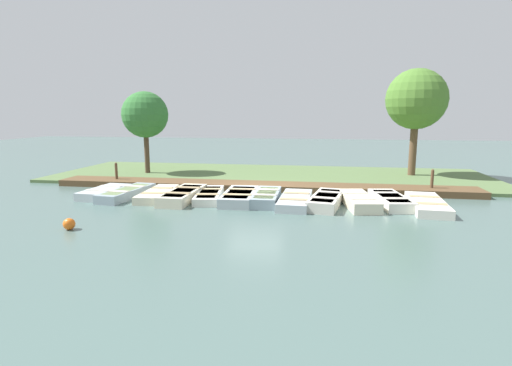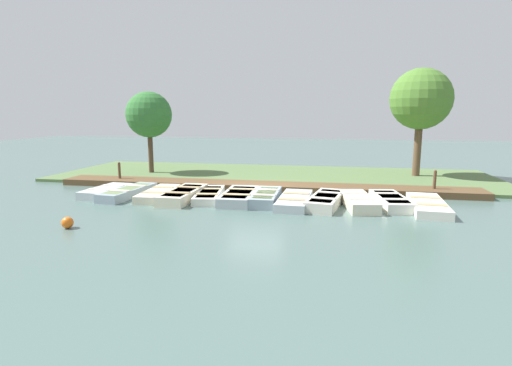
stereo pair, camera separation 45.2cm
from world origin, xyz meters
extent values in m
plane|color=#4C6660|center=(0.00, 0.00, 0.00)|extent=(80.00, 80.00, 0.00)
cube|color=#567042|center=(-5.00, 0.00, 0.08)|extent=(8.00, 24.00, 0.15)
cube|color=brown|center=(-1.11, 0.00, 0.15)|extent=(1.55, 19.75, 0.30)
cube|color=#B2BCC1|center=(1.49, -6.38, 0.17)|extent=(2.68, 1.28, 0.34)
cube|color=#4C709E|center=(1.49, -6.38, 0.32)|extent=(2.19, 1.01, 0.03)
cube|color=beige|center=(1.98, -6.41, 0.35)|extent=(0.33, 1.04, 0.03)
cube|color=beige|center=(0.99, -6.34, 0.35)|extent=(0.33, 1.04, 0.03)
cube|color=#8C9EA8|center=(1.60, -5.28, 0.18)|extent=(3.29, 1.29, 0.36)
cube|color=#6B7F51|center=(1.60, -5.28, 0.35)|extent=(2.69, 1.02, 0.03)
cube|color=beige|center=(2.20, -5.34, 0.38)|extent=(0.41, 0.91, 0.03)
cube|color=beige|center=(0.99, -5.22, 0.38)|extent=(0.41, 0.91, 0.03)
cube|color=beige|center=(1.50, -3.94, 0.16)|extent=(3.13, 1.17, 0.32)
cube|color=#6B7F51|center=(1.50, -3.94, 0.31)|extent=(2.57, 0.92, 0.03)
cube|color=tan|center=(2.08, -3.90, 0.33)|extent=(0.36, 0.92, 0.03)
cube|color=tan|center=(0.91, -3.97, 0.33)|extent=(0.36, 0.92, 0.03)
cube|color=beige|center=(1.77, -2.71, 0.21)|extent=(3.26, 1.13, 0.41)
cube|color=#994C33|center=(1.77, -2.71, 0.40)|extent=(2.67, 0.88, 0.03)
cube|color=tan|center=(2.38, -2.72, 0.43)|extent=(0.34, 1.01, 0.03)
cube|color=tan|center=(1.15, -2.70, 0.43)|extent=(0.34, 1.01, 0.03)
cube|color=silver|center=(1.36, -1.71, 0.15)|extent=(3.18, 1.41, 0.31)
cube|color=#6B7F51|center=(1.36, -1.71, 0.30)|extent=(2.60, 1.12, 0.02)
cube|color=tan|center=(1.94, -1.63, 0.32)|extent=(0.44, 0.92, 0.03)
cube|color=tan|center=(0.78, -1.80, 0.32)|extent=(0.44, 0.92, 0.03)
cube|color=#B2BCC1|center=(1.59, -0.36, 0.19)|extent=(3.10, 1.34, 0.39)
cube|color=#6B7F51|center=(1.59, -0.36, 0.37)|extent=(2.54, 1.05, 0.03)
cube|color=tan|center=(2.17, -0.34, 0.40)|extent=(0.35, 1.13, 0.03)
cube|color=tan|center=(1.01, -0.38, 0.40)|extent=(0.35, 1.13, 0.03)
cube|color=#8C9EA8|center=(1.58, 0.74, 0.20)|extent=(2.94, 1.03, 0.41)
cube|color=#6B7F51|center=(1.58, 0.74, 0.39)|extent=(2.41, 0.80, 0.03)
cube|color=beige|center=(2.14, 0.75, 0.42)|extent=(0.31, 0.89, 0.03)
cube|color=beige|center=(1.03, 0.73, 0.42)|extent=(0.31, 0.89, 0.03)
cube|color=#B2BCC1|center=(1.77, 1.91, 0.16)|extent=(3.26, 1.25, 0.32)
cube|color=beige|center=(1.77, 1.91, 0.31)|extent=(2.67, 0.98, 0.03)
cube|color=tan|center=(2.39, 1.89, 0.34)|extent=(0.36, 1.05, 0.03)
cube|color=tan|center=(1.16, 1.93, 0.34)|extent=(0.36, 1.05, 0.03)
cube|color=beige|center=(1.75, 3.13, 0.20)|extent=(3.26, 1.56, 0.41)
cube|color=#6B7F51|center=(1.75, 3.13, 0.39)|extent=(2.66, 1.24, 0.03)
cube|color=beige|center=(2.33, 3.02, 0.42)|extent=(0.47, 0.99, 0.03)
cube|color=beige|center=(1.16, 3.23, 0.42)|extent=(0.47, 0.99, 0.03)
cube|color=beige|center=(1.68, 4.35, 0.21)|extent=(3.08, 1.48, 0.41)
cube|color=#6B7F51|center=(1.68, 4.35, 0.39)|extent=(2.52, 1.17, 0.03)
cube|color=beige|center=(2.23, 4.44, 0.42)|extent=(0.44, 0.98, 0.03)
cube|color=beige|center=(1.12, 4.26, 0.42)|extent=(0.44, 0.98, 0.03)
cube|color=silver|center=(1.30, 5.61, 0.19)|extent=(3.07, 1.46, 0.38)
cube|color=beige|center=(1.30, 5.61, 0.36)|extent=(2.51, 1.15, 0.03)
cube|color=beige|center=(1.85, 5.69, 0.39)|extent=(0.43, 0.99, 0.03)
cube|color=beige|center=(0.74, 5.53, 0.39)|extent=(0.43, 0.99, 0.03)
cube|color=silver|center=(1.67, 6.87, 0.16)|extent=(3.47, 1.40, 0.32)
cube|color=#994C33|center=(1.67, 6.87, 0.31)|extent=(2.84, 1.10, 0.03)
cube|color=tan|center=(2.32, 6.83, 0.34)|extent=(0.41, 1.11, 0.03)
cube|color=tan|center=(1.02, 6.91, 0.34)|extent=(0.41, 1.11, 0.03)
cylinder|color=brown|center=(-1.18, -7.24, 0.52)|extent=(0.13, 0.13, 1.04)
sphere|color=brown|center=(-1.18, -7.24, 1.07)|extent=(0.12, 0.12, 0.12)
cylinder|color=brown|center=(-1.18, 7.73, 0.52)|extent=(0.13, 0.13, 1.04)
sphere|color=brown|center=(-1.18, 7.73, 1.07)|extent=(0.12, 0.12, 0.12)
sphere|color=orange|center=(6.41, -4.73, 0.18)|extent=(0.36, 0.36, 0.36)
cylinder|color=#4C3828|center=(-4.37, -7.04, 1.38)|extent=(0.28, 0.28, 2.76)
sphere|color=#337033|center=(-4.37, -7.04, 3.48)|extent=(2.60, 2.60, 2.60)
cylinder|color=brown|center=(-5.96, 7.87, 1.71)|extent=(0.39, 0.39, 3.41)
sphere|color=#4C7A2D|center=(-5.96, 7.87, 4.31)|extent=(3.26, 3.26, 3.26)
camera|label=1|loc=(17.19, 2.89, 3.54)|focal=28.00mm
camera|label=2|loc=(17.11, 3.33, 3.54)|focal=28.00mm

